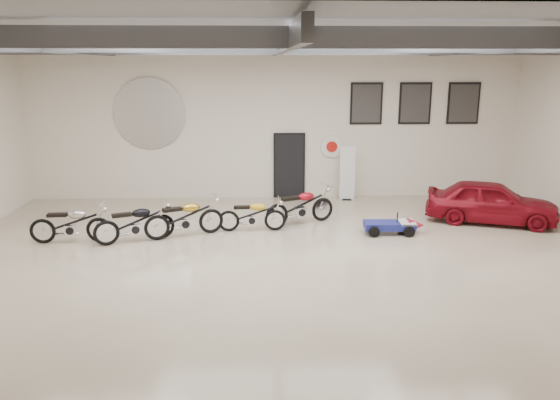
{
  "coord_description": "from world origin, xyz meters",
  "views": [
    {
      "loc": [
        -0.53,
        -11.82,
        4.39
      ],
      "look_at": [
        0.0,
        1.2,
        1.1
      ],
      "focal_mm": 35.0,
      "sensor_mm": 36.0,
      "label": 1
    }
  ],
  "objects_px": {
    "motorcycle_black": "(134,222)",
    "motorcycle_gold": "(184,217)",
    "banner_stand": "(347,173)",
    "go_kart": "(395,223)",
    "vintage_car": "(491,202)",
    "motorcycle_silver": "(70,223)",
    "motorcycle_red": "(300,205)",
    "motorcycle_yellow": "(252,214)"
  },
  "relations": [
    {
      "from": "motorcycle_black",
      "to": "vintage_car",
      "type": "bearing_deg",
      "value": -14.41
    },
    {
      "from": "motorcycle_silver",
      "to": "motorcycle_gold",
      "type": "bearing_deg",
      "value": 5.15
    },
    {
      "from": "motorcycle_black",
      "to": "motorcycle_yellow",
      "type": "height_order",
      "value": "motorcycle_black"
    },
    {
      "from": "motorcycle_black",
      "to": "banner_stand",
      "type": "bearing_deg",
      "value": 11.95
    },
    {
      "from": "motorcycle_black",
      "to": "motorcycle_silver",
      "type": "bearing_deg",
      "value": 157.8
    },
    {
      "from": "motorcycle_silver",
      "to": "go_kart",
      "type": "xyz_separation_m",
      "value": [
        8.28,
        0.42,
        -0.22
      ]
    },
    {
      "from": "banner_stand",
      "to": "motorcycle_gold",
      "type": "relative_size",
      "value": 0.89
    },
    {
      "from": "motorcycle_black",
      "to": "go_kart",
      "type": "height_order",
      "value": "motorcycle_black"
    },
    {
      "from": "motorcycle_yellow",
      "to": "motorcycle_red",
      "type": "relative_size",
      "value": 0.85
    },
    {
      "from": "motorcycle_black",
      "to": "motorcycle_yellow",
      "type": "bearing_deg",
      "value": -7.05
    },
    {
      "from": "motorcycle_gold",
      "to": "vintage_car",
      "type": "relative_size",
      "value": 0.58
    },
    {
      "from": "motorcycle_silver",
      "to": "motorcycle_black",
      "type": "relative_size",
      "value": 1.0
    },
    {
      "from": "motorcycle_black",
      "to": "motorcycle_red",
      "type": "distance_m",
      "value": 4.48
    },
    {
      "from": "banner_stand",
      "to": "go_kart",
      "type": "xyz_separation_m",
      "value": [
        0.68,
        -3.68,
        -0.61
      ]
    },
    {
      "from": "motorcycle_yellow",
      "to": "vintage_car",
      "type": "height_order",
      "value": "vintage_car"
    },
    {
      "from": "motorcycle_silver",
      "to": "go_kart",
      "type": "distance_m",
      "value": 8.29
    },
    {
      "from": "motorcycle_yellow",
      "to": "vintage_car",
      "type": "relative_size",
      "value": 0.5
    },
    {
      "from": "vintage_car",
      "to": "motorcycle_red",
      "type": "bearing_deg",
      "value": 109.19
    },
    {
      "from": "banner_stand",
      "to": "motorcycle_yellow",
      "type": "relative_size",
      "value": 1.02
    },
    {
      "from": "motorcycle_gold",
      "to": "go_kart",
      "type": "relative_size",
      "value": 1.25
    },
    {
      "from": "motorcycle_silver",
      "to": "vintage_car",
      "type": "xyz_separation_m",
      "value": [
        11.22,
        1.34,
        0.09
      ]
    },
    {
      "from": "banner_stand",
      "to": "motorcycle_gold",
      "type": "height_order",
      "value": "banner_stand"
    },
    {
      "from": "motorcycle_red",
      "to": "motorcycle_silver",
      "type": "bearing_deg",
      "value": 168.23
    },
    {
      "from": "go_kart",
      "to": "vintage_car",
      "type": "distance_m",
      "value": 3.1
    },
    {
      "from": "banner_stand",
      "to": "go_kart",
      "type": "relative_size",
      "value": 1.12
    },
    {
      "from": "motorcycle_black",
      "to": "motorcycle_yellow",
      "type": "relative_size",
      "value": 1.11
    },
    {
      "from": "motorcycle_red",
      "to": "motorcycle_yellow",
      "type": "bearing_deg",
      "value": 178.27
    },
    {
      "from": "motorcycle_yellow",
      "to": "go_kart",
      "type": "height_order",
      "value": "motorcycle_yellow"
    },
    {
      "from": "motorcycle_black",
      "to": "motorcycle_gold",
      "type": "bearing_deg",
      "value": -4.5
    },
    {
      "from": "banner_stand",
      "to": "go_kart",
      "type": "height_order",
      "value": "banner_stand"
    },
    {
      "from": "banner_stand",
      "to": "motorcycle_gold",
      "type": "bearing_deg",
      "value": -136.03
    },
    {
      "from": "motorcycle_black",
      "to": "motorcycle_gold",
      "type": "height_order",
      "value": "motorcycle_gold"
    },
    {
      "from": "motorcycle_yellow",
      "to": "go_kart",
      "type": "distance_m",
      "value": 3.79
    },
    {
      "from": "motorcycle_black",
      "to": "motorcycle_gold",
      "type": "xyz_separation_m",
      "value": [
        1.19,
        0.38,
        0.02
      ]
    },
    {
      "from": "motorcycle_gold",
      "to": "vintage_car",
      "type": "xyz_separation_m",
      "value": [
        8.45,
        0.96,
        0.07
      ]
    },
    {
      "from": "banner_stand",
      "to": "motorcycle_black",
      "type": "xyz_separation_m",
      "value": [
        -6.02,
        -4.1,
        -0.39
      ]
    },
    {
      "from": "banner_stand",
      "to": "motorcycle_red",
      "type": "height_order",
      "value": "banner_stand"
    },
    {
      "from": "motorcycle_yellow",
      "to": "motorcycle_red",
      "type": "bearing_deg",
      "value": 21.94
    },
    {
      "from": "go_kart",
      "to": "vintage_car",
      "type": "bearing_deg",
      "value": 19.05
    },
    {
      "from": "motorcycle_silver",
      "to": "motorcycle_black",
      "type": "height_order",
      "value": "motorcycle_black"
    },
    {
      "from": "motorcycle_red",
      "to": "go_kart",
      "type": "relative_size",
      "value": 1.28
    },
    {
      "from": "motorcycle_silver",
      "to": "motorcycle_gold",
      "type": "xyz_separation_m",
      "value": [
        2.78,
        0.39,
        0.02
      ]
    }
  ]
}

